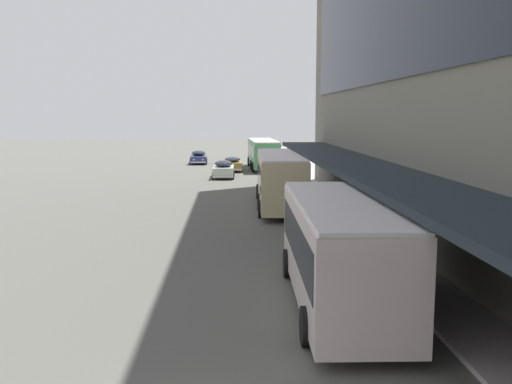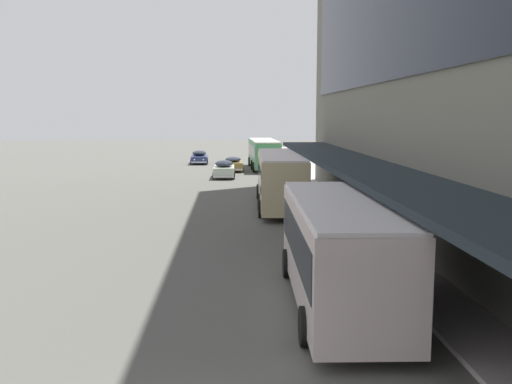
# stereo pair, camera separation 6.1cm
# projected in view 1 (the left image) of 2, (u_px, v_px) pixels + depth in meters

# --- Properties ---
(transit_bus_kerbside_front) EXTENTS (3.08, 11.24, 3.35)m
(transit_bus_kerbside_front) POSITION_uv_depth(u_px,v_px,m) (280.00, 177.00, 35.11)
(transit_bus_kerbside_front) COLOR tan
(transit_bus_kerbside_front) RESTS_ON ground
(transit_bus_kerbside_rear) EXTENTS (3.05, 11.01, 3.08)m
(transit_bus_kerbside_rear) POSITION_uv_depth(u_px,v_px,m) (263.00, 152.00, 60.31)
(transit_bus_kerbside_rear) COLOR #4A965D
(transit_bus_kerbside_rear) RESTS_ON ground
(transit_bus_kerbside_far) EXTENTS (3.00, 9.45, 3.23)m
(transit_bus_kerbside_far) POSITION_uv_depth(u_px,v_px,m) (339.00, 246.00, 16.90)
(transit_bus_kerbside_far) COLOR beige
(transit_bus_kerbside_far) RESTS_ON ground
(sedan_trailing_near) EXTENTS (2.09, 4.69, 1.55)m
(sedan_trailing_near) POSITION_uv_depth(u_px,v_px,m) (199.00, 157.00, 66.91)
(sedan_trailing_near) COLOR navy
(sedan_trailing_near) RESTS_ON ground
(sedan_trailing_mid) EXTENTS (2.08, 4.76, 1.48)m
(sedan_trailing_mid) POSITION_uv_depth(u_px,v_px,m) (232.00, 164.00, 58.12)
(sedan_trailing_mid) COLOR olive
(sedan_trailing_mid) RESTS_ON ground
(sedan_oncoming_rear) EXTENTS (2.03, 4.35, 1.64)m
(sedan_oncoming_rear) POSITION_uv_depth(u_px,v_px,m) (223.00, 169.00, 51.78)
(sedan_oncoming_rear) COLOR beige
(sedan_oncoming_rear) RESTS_ON ground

